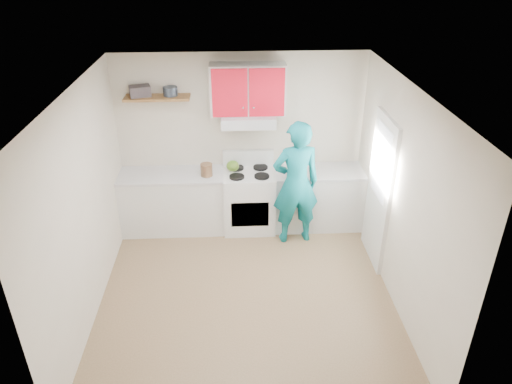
{
  "coord_description": "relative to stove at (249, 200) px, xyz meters",
  "views": [
    {
      "loc": [
        -0.13,
        -4.65,
        3.95
      ],
      "look_at": [
        0.15,
        0.55,
        1.15
      ],
      "focal_mm": 33.15,
      "sensor_mm": 36.0,
      "label": 1
    }
  ],
  "objects": [
    {
      "name": "floor",
      "position": [
        -0.1,
        -1.57,
        -0.46
      ],
      "size": [
        3.8,
        3.8,
        0.0
      ],
      "primitive_type": "plane",
      "color": "brown",
      "rests_on": "ground"
    },
    {
      "name": "door_glass",
      "position": [
        1.65,
        -0.88,
        0.99
      ],
      "size": [
        0.01,
        0.55,
        0.95
      ],
      "primitive_type": "cube",
      "color": "white",
      "rests_on": "door"
    },
    {
      "name": "ceiling",
      "position": [
        -0.1,
        -1.57,
        2.14
      ],
      "size": [
        3.6,
        3.8,
        0.04
      ],
      "primitive_type": "cube",
      "color": "white",
      "rests_on": "floor"
    },
    {
      "name": "front_wall",
      "position": [
        -0.1,
        -3.47,
        0.84
      ],
      "size": [
        3.6,
        0.04,
        2.6
      ],
      "primitive_type": "cube",
      "color": "beige",
      "rests_on": "floor"
    },
    {
      "name": "shelf",
      "position": [
        -1.25,
        0.18,
        1.56
      ],
      "size": [
        0.9,
        0.3,
        0.04
      ],
      "primitive_type": "cube",
      "color": "brown",
      "rests_on": "back_wall"
    },
    {
      "name": "right_wall",
      "position": [
        1.7,
        -1.57,
        0.84
      ],
      "size": [
        0.04,
        3.8,
        2.6
      ],
      "primitive_type": "cube",
      "color": "beige",
      "rests_on": "floor"
    },
    {
      "name": "counter_right",
      "position": [
        1.04,
        0.02,
        -0.01
      ],
      "size": [
        1.32,
        0.6,
        0.9
      ],
      "primitive_type": "cube",
      "color": "silver",
      "rests_on": "floor"
    },
    {
      "name": "range_hood",
      "position": [
        0.0,
        0.1,
        1.24
      ],
      "size": [
        0.76,
        0.44,
        0.15
      ],
      "primitive_type": "cube",
      "color": "silver",
      "rests_on": "back_wall"
    },
    {
      "name": "crock",
      "position": [
        -0.61,
        -0.06,
        0.54
      ],
      "size": [
        0.2,
        0.2,
        0.21
      ],
      "primitive_type": "cylinder",
      "rotation": [
        0.0,
        0.0,
        0.21
      ],
      "color": "brown",
      "rests_on": "counter_left"
    },
    {
      "name": "left_wall",
      "position": [
        -1.9,
        -1.57,
        0.84
      ],
      "size": [
        0.04,
        3.8,
        2.6
      ],
      "primitive_type": "cube",
      "color": "beige",
      "rests_on": "floor"
    },
    {
      "name": "back_wall",
      "position": [
        -0.1,
        0.32,
        0.84
      ],
      "size": [
        3.6,
        0.04,
        2.6
      ],
      "primitive_type": "cube",
      "color": "beige",
      "rests_on": "floor"
    },
    {
      "name": "silicone_mat",
      "position": [
        1.28,
        -0.05,
        0.44
      ],
      "size": [
        0.31,
        0.26,
        0.01
      ],
      "primitive_type": "cube",
      "rotation": [
        0.0,
        0.0,
        0.01
      ],
      "color": "red",
      "rests_on": "counter_right"
    },
    {
      "name": "cutting_board",
      "position": [
        0.63,
        0.02,
        0.45
      ],
      "size": [
        0.33,
        0.25,
        0.02
      ],
      "primitive_type": "cube",
      "rotation": [
        0.0,
        0.0,
        -0.08
      ],
      "color": "olive",
      "rests_on": "counter_right"
    },
    {
      "name": "person",
      "position": [
        0.64,
        -0.38,
        0.46
      ],
      "size": [
        0.73,
        0.53,
        1.84
      ],
      "primitive_type": "imported",
      "rotation": [
        0.0,
        0.0,
        3.28
      ],
      "color": "#0E7680",
      "rests_on": "floor"
    },
    {
      "name": "upper_cabinets",
      "position": [
        0.0,
        0.16,
        1.66
      ],
      "size": [
        1.02,
        0.33,
        0.7
      ],
      "primitive_type": "cube",
      "color": "red",
      "rests_on": "back_wall"
    },
    {
      "name": "books",
      "position": [
        -1.48,
        0.19,
        1.65
      ],
      "size": [
        0.32,
        0.27,
        0.14
      ],
      "primitive_type": "cube",
      "rotation": [
        0.0,
        0.0,
        0.3
      ],
      "color": "#41393D",
      "rests_on": "shelf"
    },
    {
      "name": "kettle",
      "position": [
        -0.23,
        0.08,
        0.54
      ],
      "size": [
        0.19,
        0.19,
        0.16
      ],
      "primitive_type": "ellipsoid",
      "rotation": [
        0.0,
        0.0,
        -0.03
      ],
      "color": "#517821",
      "rests_on": "stove"
    },
    {
      "name": "stove",
      "position": [
        0.0,
        0.0,
        0.0
      ],
      "size": [
        0.76,
        0.65,
        0.92
      ],
      "primitive_type": "cube",
      "color": "white",
      "rests_on": "floor"
    },
    {
      "name": "door",
      "position": [
        1.68,
        -0.88,
        0.56
      ],
      "size": [
        0.05,
        0.85,
        2.05
      ],
      "primitive_type": "cube",
      "color": "white",
      "rests_on": "floor"
    },
    {
      "name": "tin",
      "position": [
        -1.07,
        0.2,
        1.64
      ],
      "size": [
        0.26,
        0.26,
        0.12
      ],
      "primitive_type": "cylinder",
      "rotation": [
        0.0,
        0.0,
        0.37
      ],
      "color": "#333D4C",
      "rests_on": "shelf"
    },
    {
      "name": "counter_left",
      "position": [
        -1.14,
        0.02,
        -0.01
      ],
      "size": [
        1.52,
        0.6,
        0.9
      ],
      "primitive_type": "cube",
      "color": "silver",
      "rests_on": "floor"
    }
  ]
}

